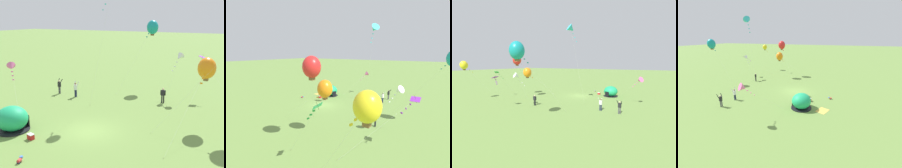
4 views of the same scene
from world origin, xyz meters
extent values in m
plane|color=olive|center=(0.00, 0.00, 0.00)|extent=(300.00, 300.00, 0.00)
ellipsoid|color=#1EAD6B|center=(-5.86, -2.84, 1.05)|extent=(2.70, 2.60, 2.10)
cylinder|color=black|center=(-5.86, -2.84, 0.05)|extent=(2.81, 2.81, 0.10)
cube|color=black|center=(-5.40, -1.65, 0.55)|extent=(0.79, 0.40, 1.10)
cube|color=gold|center=(-5.68, -5.72, 0.01)|extent=(2.04, 1.79, 0.01)
cube|color=red|center=(-3.26, -3.41, 0.19)|extent=(0.58, 0.46, 0.38)
cube|color=white|center=(-3.26, -3.41, 0.41)|extent=(0.59, 0.47, 0.06)
cylinder|color=red|center=(-1.41, -6.32, 0.17)|extent=(0.30, 0.37, 0.22)
sphere|color=beige|center=(-1.48, -6.07, 0.20)|extent=(0.19, 0.19, 0.19)
cylinder|color=#3F72CC|center=(-1.48, -6.07, 0.29)|extent=(0.24, 0.24, 0.06)
cylinder|color=beige|center=(-1.54, -6.23, 0.09)|extent=(0.07, 0.07, 0.17)
cylinder|color=beige|center=(-1.35, -6.17, 0.09)|extent=(0.07, 0.07, 0.17)
cylinder|color=navy|center=(-1.45, -6.45, 0.07)|extent=(0.09, 0.09, 0.13)
cylinder|color=navy|center=(-1.30, -6.41, 0.07)|extent=(0.09, 0.09, 0.13)
cylinder|color=black|center=(3.07, 10.12, 0.44)|extent=(0.15, 0.15, 0.88)
cylinder|color=black|center=(3.27, 10.15, 0.44)|extent=(0.15, 0.15, 0.88)
cube|color=black|center=(3.17, 10.14, 1.18)|extent=(0.41, 0.29, 0.60)
sphere|color=beige|center=(3.17, 10.14, 1.61)|extent=(0.22, 0.22, 0.22)
cylinder|color=black|center=(2.92, 10.10, 1.18)|extent=(0.09, 0.09, 0.58)
cylinder|color=black|center=(3.42, 10.17, 1.18)|extent=(0.09, 0.09, 0.58)
cylinder|color=#1E2347|center=(-6.86, 7.54, 0.44)|extent=(0.15, 0.15, 0.88)
cylinder|color=#1E2347|center=(-6.66, 7.51, 0.44)|extent=(0.15, 0.15, 0.88)
cube|color=white|center=(-6.76, 7.52, 1.18)|extent=(0.42, 0.31, 0.60)
sphere|color=brown|center=(-6.76, 7.52, 1.61)|extent=(0.22, 0.22, 0.22)
cylinder|color=white|center=(-6.99, 7.72, 1.64)|extent=(0.10, 0.38, 0.50)
cylinder|color=white|center=(-6.47, 7.62, 1.64)|extent=(0.22, 0.39, 0.50)
cylinder|color=#4C4C51|center=(-9.46, 7.75, 0.44)|extent=(0.15, 0.15, 0.88)
cylinder|color=#4C4C51|center=(-9.26, 7.70, 0.44)|extent=(0.15, 0.15, 0.88)
cube|color=black|center=(-9.36, 7.72, 1.18)|extent=(0.43, 0.32, 0.60)
sphere|color=beige|center=(-9.36, 7.72, 1.61)|extent=(0.22, 0.22, 0.22)
cylinder|color=black|center=(-9.58, 7.93, 1.64)|extent=(0.12, 0.38, 0.50)
cylinder|color=black|center=(-9.07, 7.81, 1.64)|extent=(0.23, 0.38, 0.50)
cylinder|color=silver|center=(8.70, 12.39, 2.38)|extent=(4.77, 4.73, 4.77)
cylinder|color=brown|center=(11.08, 10.03, 0.03)|extent=(0.03, 0.03, 0.06)
cube|color=purple|center=(6.32, 14.75, 4.77)|extent=(0.75, 0.79, 0.29)
cylinder|color=#332314|center=(6.32, 14.75, 4.78)|extent=(0.20, 0.20, 0.67)
cube|color=purple|center=(6.63, 14.44, 4.35)|extent=(0.19, 0.17, 0.12)
cube|color=purple|center=(6.90, 14.17, 4.00)|extent=(0.20, 0.15, 0.12)
cube|color=purple|center=(7.17, 13.91, 3.65)|extent=(0.14, 0.21, 0.12)
cylinder|color=silver|center=(3.67, 11.81, 2.43)|extent=(0.88, 1.99, 4.86)
cylinder|color=brown|center=(3.23, 10.82, 0.03)|extent=(0.03, 0.03, 0.06)
cone|color=white|center=(4.11, 12.80, 4.86)|extent=(1.17, 1.28, 1.07)
cube|color=white|center=(3.94, 12.43, 4.32)|extent=(0.20, 0.15, 0.12)
cube|color=white|center=(3.80, 12.11, 3.87)|extent=(0.21, 0.11, 0.12)
cube|color=white|center=(3.66, 11.79, 3.41)|extent=(0.20, 0.17, 0.12)
cylinder|color=silver|center=(14.03, 12.02, 3.21)|extent=(2.21, 4.50, 6.42)
cylinder|color=brown|center=(12.93, 9.78, 0.03)|extent=(0.03, 0.03, 0.06)
ellipsoid|color=yellow|center=(15.13, 14.27, 6.42)|extent=(1.24, 1.24, 1.43)
cube|color=brown|center=(15.13, 14.27, 5.65)|extent=(0.31, 0.31, 0.22)
cube|color=yellow|center=(14.94, 13.88, 5.96)|extent=(0.20, 0.16, 0.12)
cube|color=yellow|center=(14.78, 13.55, 5.56)|extent=(0.20, 0.08, 0.12)
cube|color=yellow|center=(14.61, 13.22, 5.17)|extent=(0.21, 0.11, 0.12)
cylinder|color=silver|center=(12.49, 7.68, 2.52)|extent=(0.82, 3.93, 5.05)
cylinder|color=brown|center=(12.08, 5.72, 0.03)|extent=(0.03, 0.03, 0.06)
cube|color=green|center=(12.89, 9.64, 5.04)|extent=(0.97, 0.95, 0.37)
cylinder|color=#332314|center=(12.89, 9.64, 5.05)|extent=(0.08, 0.31, 0.55)
cube|color=green|center=(12.80, 9.21, 4.58)|extent=(0.21, 0.11, 0.12)
cube|color=green|center=(12.73, 8.85, 4.19)|extent=(0.20, 0.16, 0.12)
cube|color=green|center=(12.65, 8.49, 3.80)|extent=(0.20, 0.07, 0.12)
cylinder|color=silver|center=(7.41, 2.55, 2.49)|extent=(1.22, 7.91, 4.99)
cylinder|color=brown|center=(6.81, -1.40, 0.03)|extent=(0.03, 0.03, 0.06)
ellipsoid|color=orange|center=(8.01, 6.51, 4.98)|extent=(1.56, 1.56, 1.87)
cube|color=brown|center=(8.01, 6.51, 4.01)|extent=(0.39, 0.39, 0.28)
cube|color=orange|center=(7.95, 6.07, 4.58)|extent=(0.20, 0.06, 0.12)
cube|color=orange|center=(7.89, 5.69, 4.23)|extent=(0.21, 0.10, 0.12)
cube|color=orange|center=(7.83, 5.32, 3.88)|extent=(0.20, 0.06, 0.12)
cylinder|color=silver|center=(-2.74, 6.57, 5.89)|extent=(1.57, 1.91, 11.79)
cylinder|color=brown|center=(-3.52, 5.62, 0.03)|extent=(0.03, 0.03, 0.06)
cone|color=#33B7D1|center=(-1.96, 7.53, 11.79)|extent=(1.75, 1.79, 1.44)
cube|color=#33B7D1|center=(-2.17, 7.27, 11.13)|extent=(0.20, 0.16, 0.12)
cube|color=#33B7D1|center=(-2.34, 7.06, 10.57)|extent=(0.20, 0.15, 0.12)
cube|color=#33B7D1|center=(-2.52, 6.85, 10.00)|extent=(0.19, 0.18, 0.12)
cylinder|color=silver|center=(-1.81, 13.83, 3.99)|extent=(2.12, 6.64, 7.99)
cylinder|color=brown|center=(-2.87, 10.51, 0.03)|extent=(0.03, 0.03, 0.06)
ellipsoid|color=teal|center=(-0.76, 17.14, 7.99)|extent=(1.54, 1.54, 1.87)
cube|color=brown|center=(-0.76, 17.14, 7.02)|extent=(0.38, 0.38, 0.28)
cube|color=teal|center=(-0.89, 16.72, 7.53)|extent=(0.21, 0.11, 0.12)
cube|color=teal|center=(-1.00, 16.37, 7.15)|extent=(0.21, 0.13, 0.12)
cube|color=teal|center=(-1.12, 16.02, 6.76)|extent=(0.21, 0.09, 0.12)
cylinder|color=silver|center=(7.51, 4.41, 3.69)|extent=(5.61, 4.94, 7.39)
cylinder|color=brown|center=(4.71, 1.94, 0.03)|extent=(0.03, 0.03, 0.06)
ellipsoid|color=red|center=(10.31, 6.87, 7.38)|extent=(1.64, 1.64, 1.94)
cube|color=brown|center=(10.31, 6.87, 6.36)|extent=(0.41, 0.41, 0.29)
cube|color=red|center=(9.98, 6.58, 6.95)|extent=(0.14, 0.21, 0.12)
cube|color=red|center=(9.70, 6.33, 6.57)|extent=(0.19, 0.18, 0.12)
cube|color=red|center=(9.42, 6.09, 6.20)|extent=(0.20, 0.17, 0.12)
cylinder|color=silver|center=(-9.17, 0.67, 2.05)|extent=(4.19, 3.22, 4.12)
cylinder|color=brown|center=(-7.08, -0.94, 0.03)|extent=(0.03, 0.03, 0.06)
cone|color=pink|center=(-11.26, 2.28, 4.11)|extent=(1.36, 1.35, 1.12)
cube|color=pink|center=(-10.91, 2.01, 3.69)|extent=(0.12, 0.21, 0.12)
cube|color=pink|center=(-10.61, 1.78, 3.33)|extent=(0.18, 0.19, 0.12)
cube|color=pink|center=(-10.31, 1.55, 2.97)|extent=(0.19, 0.18, 0.12)
camera|label=1|loc=(11.15, -17.08, 9.26)|focal=42.00mm
camera|label=2|loc=(21.67, 17.11, 8.70)|focal=28.00mm
camera|label=3|loc=(-12.50, 28.13, 6.67)|focal=24.00mm
camera|label=4|loc=(-23.87, -7.82, 9.42)|focal=24.00mm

